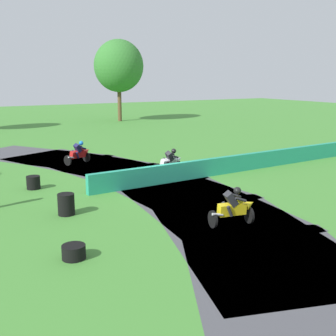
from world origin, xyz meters
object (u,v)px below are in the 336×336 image
at_px(motorcycle_chase_white, 170,161).
at_px(tire_stack_mid_a, 66,204).
at_px(motorcycle_lead_yellow, 234,207).
at_px(tire_stack_near, 74,252).
at_px(motorcycle_trailing_red, 79,153).
at_px(tire_stack_mid_b, 33,182).

height_order(motorcycle_chase_white, tire_stack_mid_a, motorcycle_chase_white).
xyz_separation_m(motorcycle_lead_yellow, tire_stack_near, (-5.63, 0.06, -0.46)).
distance_m(motorcycle_lead_yellow, motorcycle_trailing_red, 13.07).
relative_size(tire_stack_mid_a, tire_stack_mid_b, 1.31).
xyz_separation_m(motorcycle_chase_white, motorcycle_trailing_red, (-3.43, 4.76, 0.02)).
bearing_deg(motorcycle_trailing_red, motorcycle_chase_white, -54.24).
relative_size(motorcycle_lead_yellow, motorcycle_chase_white, 1.00).
bearing_deg(motorcycle_chase_white, motorcycle_trailing_red, 125.76).
height_order(motorcycle_trailing_red, tire_stack_mid_b, motorcycle_trailing_red).
distance_m(motorcycle_chase_white, tire_stack_mid_a, 8.10).
bearing_deg(tire_stack_mid_a, motorcycle_trailing_red, 68.82).
bearing_deg(motorcycle_chase_white, motorcycle_lead_yellow, -105.35).
bearing_deg(tire_stack_mid_b, motorcycle_chase_white, -1.54).
height_order(tire_stack_near, tire_stack_mid_a, tire_stack_mid_a).
distance_m(motorcycle_trailing_red, tire_stack_mid_b, 5.88).
bearing_deg(motorcycle_chase_white, tire_stack_mid_b, 178.46).
height_order(motorcycle_chase_white, tire_stack_mid_b, motorcycle_chase_white).
xyz_separation_m(motorcycle_chase_white, tire_stack_near, (-7.90, -8.20, -0.43)).
bearing_deg(tire_stack_mid_a, motorcycle_lead_yellow, -40.93).
height_order(motorcycle_lead_yellow, motorcycle_chase_white, motorcycle_lead_yellow).
xyz_separation_m(motorcycle_trailing_red, tire_stack_mid_a, (-3.48, -8.99, -0.25)).
bearing_deg(tire_stack_near, motorcycle_chase_white, 46.06).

